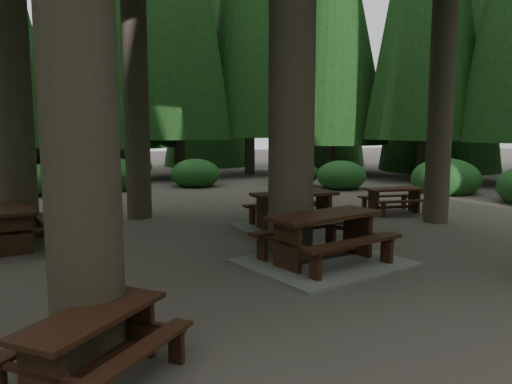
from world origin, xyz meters
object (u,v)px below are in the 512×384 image
object	(u,v)px
picnic_table_b	(12,220)
picnic_table_d	(394,196)
picnic_table_e	(93,336)
picnic_table_a	(324,246)
picnic_table_c	(294,216)

from	to	relation	value
picnic_table_b	picnic_table_d	bearing A→B (deg)	-96.11
picnic_table_b	picnic_table_e	xyz separation A→B (m)	(1.46, -6.06, -0.10)
picnic_table_a	picnic_table_c	size ratio (longest dim) A/B	1.18
picnic_table_b	picnic_table_e	world-z (taller)	picnic_table_b
picnic_table_b	picnic_table_d	distance (m)	9.52
picnic_table_c	picnic_table_e	world-z (taller)	picnic_table_c
picnic_table_a	picnic_table_c	world-z (taller)	picnic_table_a
picnic_table_a	picnic_table_e	distance (m)	4.85
picnic_table_b	picnic_table_e	distance (m)	6.23
picnic_table_c	picnic_table_e	distance (m)	7.43
picnic_table_b	picnic_table_c	world-z (taller)	picnic_table_c
picnic_table_b	picnic_table_a	bearing A→B (deg)	-132.32
picnic_table_c	picnic_table_d	xyz separation A→B (m)	(3.48, 1.14, 0.15)
picnic_table_a	picnic_table_e	bearing A→B (deg)	-159.58
picnic_table_b	picnic_table_c	xyz separation A→B (m)	(6.00, -0.17, -0.24)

